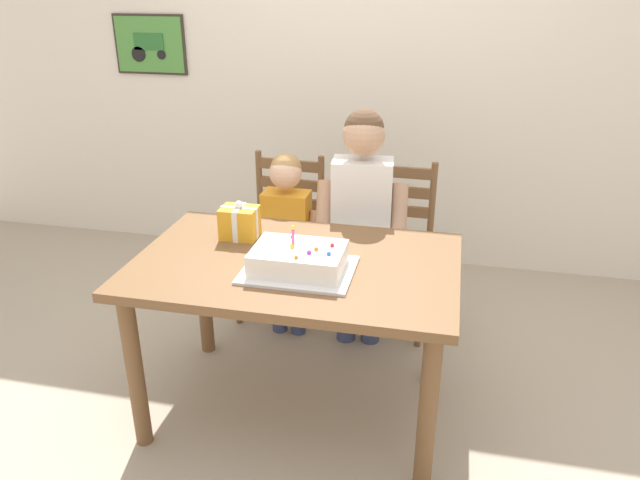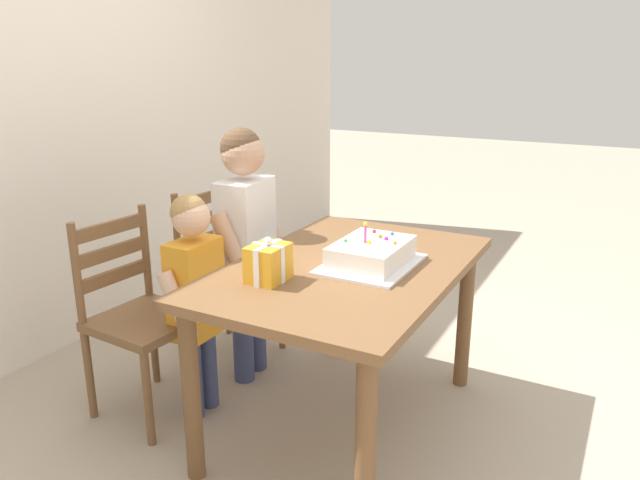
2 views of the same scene
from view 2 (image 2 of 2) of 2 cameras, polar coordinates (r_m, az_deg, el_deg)
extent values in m
plane|color=tan|center=(2.85, 2.32, -16.82)|extent=(20.00, 20.00, 0.00)
cube|color=silver|center=(3.53, -24.70, 10.80)|extent=(6.40, 0.08, 2.60)
cube|color=brown|center=(2.52, 2.52, -2.76)|extent=(1.34, 0.88, 0.04)
cylinder|color=brown|center=(2.09, 4.28, -19.16)|extent=(0.07, 0.07, 0.72)
cylinder|color=brown|center=(3.07, 13.42, -7.13)|extent=(0.07, 0.07, 0.72)
cylinder|color=brown|center=(2.41, -11.96, -14.04)|extent=(0.07, 0.07, 0.72)
cylinder|color=brown|center=(3.30, 1.29, -4.90)|extent=(0.07, 0.07, 0.72)
cube|color=silver|center=(2.51, 4.81, -2.28)|extent=(0.44, 0.34, 0.01)
cube|color=white|center=(2.49, 4.84, -1.17)|extent=(0.36, 0.26, 0.09)
cylinder|color=#E04C9E|center=(2.45, 4.27, 0.50)|extent=(0.01, 0.01, 0.07)
sphere|color=yellow|center=(2.44, 4.29, 1.52)|extent=(0.02, 0.02, 0.02)
sphere|color=yellow|center=(2.45, 4.61, -0.20)|extent=(0.02, 0.02, 0.02)
sphere|color=blue|center=(2.58, 6.77, 0.59)|extent=(0.02, 0.02, 0.02)
sphere|color=red|center=(2.60, 5.10, 0.80)|extent=(0.02, 0.02, 0.02)
sphere|color=purple|center=(2.51, 6.24, 0.13)|extent=(0.02, 0.02, 0.02)
sphere|color=green|center=(2.47, 2.41, -0.05)|extent=(0.01, 0.01, 0.01)
sphere|color=orange|center=(2.46, 7.04, -0.26)|extent=(0.02, 0.02, 0.02)
sphere|color=orange|center=(2.54, 5.65, 0.36)|extent=(0.02, 0.02, 0.02)
cube|color=gold|center=(2.32, -4.87, -2.17)|extent=(0.16, 0.13, 0.14)
cube|color=white|center=(2.32, -4.87, -2.17)|extent=(0.17, 0.02, 0.15)
cube|color=white|center=(2.32, -4.87, -2.17)|extent=(0.02, 0.13, 0.15)
sphere|color=white|center=(2.30, -4.93, -0.14)|extent=(0.04, 0.04, 0.04)
cube|color=brown|center=(2.84, -15.94, -7.33)|extent=(0.45, 0.45, 0.04)
cylinder|color=brown|center=(2.93, -10.23, -11.21)|extent=(0.04, 0.04, 0.43)
cylinder|color=brown|center=(2.71, -15.84, -14.19)|extent=(0.04, 0.04, 0.43)
cylinder|color=brown|center=(3.18, -15.34, -9.23)|extent=(0.04, 0.04, 0.43)
cylinder|color=brown|center=(2.97, -20.84, -11.71)|extent=(0.04, 0.04, 0.43)
cylinder|color=brown|center=(3.01, -16.05, -0.98)|extent=(0.04, 0.04, 0.45)
cylinder|color=brown|center=(2.79, -21.86, -2.97)|extent=(0.04, 0.04, 0.45)
cube|color=brown|center=(2.91, -18.72, -3.20)|extent=(0.36, 0.05, 0.06)
cube|color=brown|center=(2.88, -18.93, -1.09)|extent=(0.36, 0.05, 0.06)
cube|color=brown|center=(2.85, -19.14, 1.06)|extent=(0.36, 0.05, 0.06)
cube|color=brown|center=(3.28, -8.28, -3.47)|extent=(0.43, 0.43, 0.04)
cylinder|color=brown|center=(3.41, -3.60, -6.79)|extent=(0.04, 0.04, 0.43)
cylinder|color=brown|center=(3.13, -7.48, -9.17)|extent=(0.04, 0.04, 0.43)
cylinder|color=brown|center=(3.62, -8.66, -5.51)|extent=(0.04, 0.04, 0.43)
cylinder|color=brown|center=(3.36, -12.70, -7.60)|extent=(0.04, 0.04, 0.43)
cylinder|color=brown|center=(3.47, -9.01, 1.84)|extent=(0.04, 0.04, 0.45)
cylinder|color=brown|center=(3.19, -13.26, 0.27)|extent=(0.04, 0.04, 0.45)
cube|color=brown|center=(3.34, -10.98, -0.02)|extent=(0.36, 0.03, 0.06)
cube|color=brown|center=(3.31, -11.09, 1.84)|extent=(0.36, 0.03, 0.06)
cube|color=brown|center=(3.29, -11.20, 3.73)|extent=(0.36, 0.03, 0.06)
cylinder|color=#38426B|center=(3.20, -6.04, -8.02)|extent=(0.10, 0.10, 0.48)
cylinder|color=#38426B|center=(3.10, -7.24, -8.96)|extent=(0.10, 0.10, 0.48)
cube|color=white|center=(2.97, -6.96, 0.48)|extent=(0.31, 0.21, 0.55)
cylinder|color=tan|center=(3.11, -4.67, 0.99)|extent=(0.10, 0.23, 0.36)
cylinder|color=tan|center=(2.80, -8.19, -0.97)|extent=(0.10, 0.23, 0.36)
sphere|color=tan|center=(2.88, -7.24, 8.04)|extent=(0.20, 0.20, 0.20)
sphere|color=brown|center=(2.88, -7.44, 8.55)|extent=(0.19, 0.19, 0.19)
cylinder|color=#38426B|center=(2.93, -10.44, -11.72)|extent=(0.08, 0.08, 0.39)
cylinder|color=#38426B|center=(2.86, -11.81, -12.59)|extent=(0.08, 0.08, 0.39)
cube|color=orange|center=(2.72, -11.61, -4.50)|extent=(0.24, 0.15, 0.44)
cylinder|color=#E0B293|center=(2.82, -9.16, -3.92)|extent=(0.07, 0.18, 0.29)
cylinder|color=#E0B293|center=(2.60, -13.22, -5.97)|extent=(0.07, 0.18, 0.29)
sphere|color=#E0B293|center=(2.62, -12.02, 2.10)|extent=(0.17, 0.17, 0.17)
sphere|color=#A87F4C|center=(2.62, -12.22, 2.56)|extent=(0.16, 0.16, 0.16)
camera|label=1|loc=(2.98, 53.73, 15.29)|focal=33.93mm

